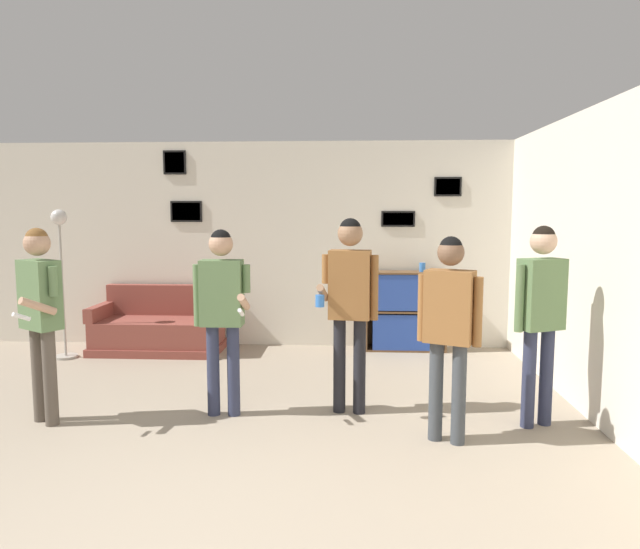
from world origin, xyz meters
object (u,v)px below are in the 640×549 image
at_px(bookshelf, 405,311).
at_px(person_spectator_far_right, 541,304).
at_px(person_watcher_holding_cup, 350,294).
at_px(drinking_cup, 422,267).
at_px(person_player_foreground_center, 222,303).
at_px(person_player_foreground_left, 40,305).
at_px(couch, 160,329).
at_px(person_spectator_near_bookshelf, 449,318).
at_px(floor_lamp, 61,260).

bearing_deg(bookshelf, person_spectator_far_right, -71.57).
relative_size(person_watcher_holding_cup, drinking_cup, 15.19).
relative_size(bookshelf, person_player_foreground_center, 0.63).
bearing_deg(person_spectator_far_right, drinking_cup, 104.23).
bearing_deg(person_player_foreground_center, person_player_foreground_left, -169.71).
xyz_separation_m(person_player_foreground_left, drinking_cup, (3.51, 2.74, 0.06)).
distance_m(couch, person_spectator_near_bookshelf, 4.29).
bearing_deg(person_watcher_holding_cup, person_spectator_far_right, -8.33).
height_order(floor_lamp, person_player_foreground_center, floor_lamp).
xyz_separation_m(person_player_foreground_left, person_player_foreground_center, (1.48, 0.27, -0.01)).
xyz_separation_m(couch, person_spectator_far_right, (4.03, -2.38, 0.75)).
relative_size(bookshelf, floor_lamp, 0.57).
bearing_deg(person_watcher_holding_cup, drinking_cup, 68.58).
xyz_separation_m(bookshelf, person_spectator_far_right, (0.86, -2.58, 0.52)).
relative_size(couch, floor_lamp, 0.89).
height_order(couch, person_player_foreground_center, person_player_foreground_center).
height_order(person_player_foreground_left, drinking_cup, person_player_foreground_left).
bearing_deg(person_watcher_holding_cup, person_player_foreground_center, -173.50).
height_order(bookshelf, person_player_foreground_left, person_player_foreground_left).
bearing_deg(person_player_foreground_left, drinking_cup, 38.03).
relative_size(floor_lamp, person_spectator_far_right, 1.08).
relative_size(bookshelf, person_watcher_holding_cup, 0.59).
bearing_deg(floor_lamp, person_watcher_holding_cup, -26.18).
xyz_separation_m(floor_lamp, person_spectator_near_bookshelf, (4.26, -2.32, -0.23)).
distance_m(person_player_foreground_center, person_spectator_far_right, 2.69).
distance_m(couch, floor_lamp, 1.46).
distance_m(person_watcher_holding_cup, drinking_cup, 2.52).
xyz_separation_m(person_watcher_holding_cup, drinking_cup, (0.92, 2.35, 0.01)).
distance_m(couch, person_player_foreground_center, 2.74).
bearing_deg(person_player_foreground_left, bookshelf, 39.71).
bearing_deg(bookshelf, person_spectator_near_bookshelf, -89.04).
xyz_separation_m(person_spectator_near_bookshelf, person_spectator_far_right, (0.81, 0.38, 0.05)).
bearing_deg(person_player_foreground_left, couch, 87.04).
bearing_deg(couch, person_spectator_near_bookshelf, -40.52).
height_order(person_player_foreground_left, person_player_foreground_center, person_player_foreground_left).
distance_m(bookshelf, floor_lamp, 4.31).
height_order(floor_lamp, person_player_foreground_left, floor_lamp).
height_order(person_spectator_near_bookshelf, person_spectator_far_right, person_spectator_far_right).
bearing_deg(drinking_cup, floor_lamp, -171.88).
bearing_deg(bookshelf, person_player_foreground_left, -140.29).
distance_m(person_player_foreground_left, person_spectator_far_right, 4.16).
xyz_separation_m(person_player_foreground_center, person_watcher_holding_cup, (1.11, 0.13, 0.07)).
xyz_separation_m(person_watcher_holding_cup, person_spectator_far_right, (1.57, -0.23, -0.04)).
bearing_deg(person_spectator_near_bookshelf, person_player_foreground_left, 176.38).
distance_m(couch, person_spectator_far_right, 4.74).
xyz_separation_m(floor_lamp, person_watcher_holding_cup, (3.49, -1.72, -0.13)).
relative_size(person_player_foreground_left, person_player_foreground_center, 1.01).
height_order(person_watcher_holding_cup, person_spectator_far_right, person_watcher_holding_cup).
relative_size(person_watcher_holding_cup, person_spectator_near_bookshelf, 1.08).
bearing_deg(person_player_foreground_center, couch, 120.65).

